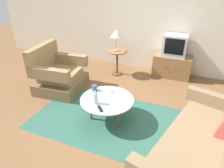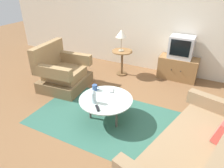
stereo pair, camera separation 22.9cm
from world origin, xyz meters
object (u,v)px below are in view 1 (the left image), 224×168
side_table (117,57)px  tv_stand (172,66)px  tv_remote_dark (100,109)px  mug (95,88)px  television (175,45)px  table_lamp (116,34)px  armchair (58,75)px  tv_remote_silver (112,90)px  coffee_table (107,100)px  couch (201,148)px  vase (95,97)px

side_table → tv_stand: size_ratio=0.70×
tv_stand → tv_remote_dark: (-0.73, -2.41, 0.16)m
tv_remote_dark → mug: bearing=172.2°
television → table_lamp: table_lamp is taller
armchair → tv_remote_silver: armchair is taller
television → tv_remote_silver: size_ratio=3.34×
armchair → table_lamp: table_lamp is taller
tv_stand → table_lamp: size_ratio=1.74×
coffee_table → tv_remote_silver: (-0.03, 0.27, 0.04)m
coffee_table → table_lamp: table_lamp is taller
television → mug: size_ratio=3.70×
television → couch: bearing=-74.6°
side_table → tv_remote_silver: side_table is taller
tv_remote_silver → tv_remote_dark: bearing=160.5°
couch → coffee_table: bearing=88.2°
mug → tv_remote_silver: 0.30m
side_table → tv_remote_silver: (0.47, -1.45, -0.02)m
coffee_table → television: 2.29m
television → vase: bearing=-110.5°
vase → tv_stand: bearing=69.4°
vase → mug: (-0.19, 0.34, -0.06)m
couch → tv_remote_dark: bearing=99.4°
vase → mug: 0.40m
armchair → mug: armchair is taller
couch → tv_stand: size_ratio=2.36×
side_table → tv_remote_dark: size_ratio=4.28×
mug → television: bearing=61.8°
couch → tv_remote_dark: (-1.44, 0.14, 0.11)m
coffee_table → vase: bearing=-121.5°
side_table → mug: 1.58m
television → vase: television is taller
mug → couch: bearing=-18.7°
coffee_table → table_lamp: bearing=107.0°
tv_stand → vase: size_ratio=3.64×
tv_stand → couch: bearing=-74.5°
side_table → tv_stand: 1.32m
mug → vase: bearing=-60.7°
tv_remote_dark → television: bearing=120.3°
couch → television: 2.70m
side_table → mug: (0.19, -1.56, 0.02)m
side_table → tv_remote_dark: side_table is taller
television → tv_remote_dark: (-0.73, -2.43, -0.35)m
side_table → tv_stand: (1.25, 0.39, -0.17)m
armchair → tv_remote_dark: bearing=52.6°
table_lamp → tv_remote_silver: size_ratio=3.22×
tv_stand → tv_remote_silver: bearing=-113.0°
side_table → tv_remote_dark: 2.09m
mug → table_lamp: bearing=98.0°
tv_remote_dark → tv_stand: bearing=120.2°
armchair → tv_remote_dark: armchair is taller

